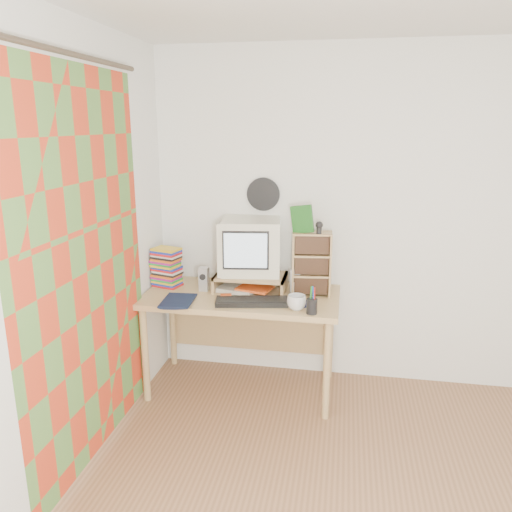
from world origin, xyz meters
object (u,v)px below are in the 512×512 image
at_px(keyboard, 252,302).
at_px(diary, 163,299).
at_px(dvd_stack, 166,268).
at_px(cd_rack, 311,264).
at_px(desk, 243,309).
at_px(crt_monitor, 250,247).
at_px(mug, 297,302).

xyz_separation_m(keyboard, diary, (-0.61, -0.08, 0.01)).
relative_size(dvd_stack, cd_rack, 0.61).
height_order(keyboard, dvd_stack, dvd_stack).
xyz_separation_m(desk, dvd_stack, (-0.59, 0.03, 0.27)).
xyz_separation_m(crt_monitor, cd_rack, (0.45, -0.05, -0.09)).
relative_size(keyboard, mug, 3.90).
height_order(crt_monitor, diary, crt_monitor).
height_order(desk, mug, mug).
height_order(keyboard, diary, diary).
xyz_separation_m(dvd_stack, diary, (0.10, -0.35, -0.11)).
bearing_deg(crt_monitor, cd_rack, -14.62).
bearing_deg(mug, keyboard, 170.53).
xyz_separation_m(dvd_stack, mug, (1.02, -0.32, -0.09)).
xyz_separation_m(desk, mug, (0.42, -0.30, 0.18)).
distance_m(desk, mug, 0.55).
xyz_separation_m(desk, cd_rack, (0.49, 0.03, 0.36)).
height_order(desk, diary, diary).
xyz_separation_m(desk, crt_monitor, (0.04, 0.09, 0.45)).
bearing_deg(cd_rack, keyboard, -150.03).
bearing_deg(keyboard, desk, 104.47).
bearing_deg(diary, keyboard, 3.09).
relative_size(desk, mug, 11.08).
height_order(dvd_stack, diary, dvd_stack).
bearing_deg(crt_monitor, diary, -150.66).
xyz_separation_m(keyboard, dvd_stack, (-0.71, 0.27, 0.12)).
bearing_deg(dvd_stack, diary, -58.09).
height_order(desk, crt_monitor, crt_monitor).
relative_size(desk, cd_rack, 3.07).
distance_m(keyboard, mug, 0.32).
relative_size(desk, diary, 5.48).
bearing_deg(crt_monitor, dvd_stack, 177.37).
xyz_separation_m(crt_monitor, mug, (0.39, -0.38, -0.27)).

